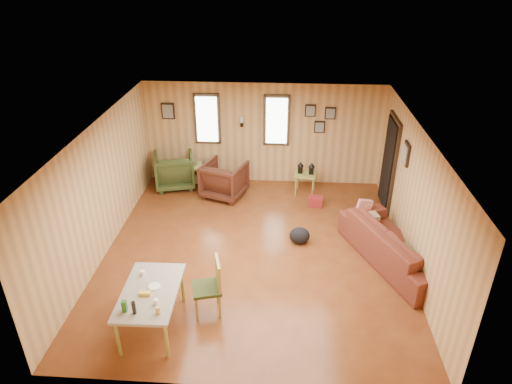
# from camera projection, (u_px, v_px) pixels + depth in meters

# --- Properties ---
(room) EXTENTS (5.54, 6.04, 2.44)m
(room) POSITION_uv_depth(u_px,v_px,m) (265.00, 188.00, 8.18)
(room) COLOR brown
(room) RESTS_ON ground
(sofa) EXTENTS (1.64, 2.50, 0.95)m
(sofa) POSITION_uv_depth(u_px,v_px,m) (397.00, 239.00, 8.04)
(sofa) COLOR maroon
(sofa) RESTS_ON ground
(recliner_brown) EXTENTS (1.09, 1.06, 0.90)m
(recliner_brown) POSITION_uv_depth(u_px,v_px,m) (224.00, 178.00, 10.26)
(recliner_brown) COLOR #452014
(recliner_brown) RESTS_ON ground
(recliner_green) EXTENTS (1.06, 1.02, 0.91)m
(recliner_green) POSITION_uv_depth(u_px,v_px,m) (174.00, 169.00, 10.68)
(recliner_green) COLOR #35411D
(recliner_green) RESTS_ON ground
(end_table) EXTENTS (0.60, 0.57, 0.66)m
(end_table) POSITION_uv_depth(u_px,v_px,m) (200.00, 171.00, 10.75)
(end_table) COLOR #B6B551
(end_table) RESTS_ON ground
(side_table) EXTENTS (0.54, 0.54, 0.77)m
(side_table) POSITION_uv_depth(u_px,v_px,m) (306.00, 172.00, 10.36)
(side_table) COLOR #B6B551
(side_table) RESTS_ON ground
(cooler) EXTENTS (0.33, 0.25, 0.22)m
(cooler) POSITION_uv_depth(u_px,v_px,m) (315.00, 201.00, 10.00)
(cooler) COLOR maroon
(cooler) RESTS_ON ground
(backpack) EXTENTS (0.45, 0.38, 0.34)m
(backpack) POSITION_uv_depth(u_px,v_px,m) (300.00, 236.00, 8.69)
(backpack) COLOR black
(backpack) RESTS_ON ground
(sofa_pillows) EXTENTS (0.82, 1.65, 0.34)m
(sofa_pillows) POSITION_uv_depth(u_px,v_px,m) (382.00, 230.00, 8.26)
(sofa_pillows) COLOR #4D512D
(sofa_pillows) RESTS_ON sofa
(dining_table) EXTENTS (0.82, 1.34, 0.87)m
(dining_table) POSITION_uv_depth(u_px,v_px,m) (150.00, 295.00, 6.53)
(dining_table) COLOR gray
(dining_table) RESTS_ON ground
(dining_chair) EXTENTS (0.52, 0.52, 0.95)m
(dining_chair) POSITION_uv_depth(u_px,v_px,m) (211.00, 284.00, 6.87)
(dining_chair) COLOR #35411D
(dining_chair) RESTS_ON ground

